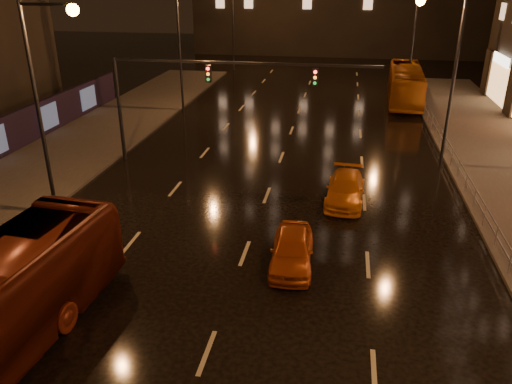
% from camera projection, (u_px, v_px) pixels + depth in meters
% --- Properties ---
extents(ground, '(140.00, 140.00, 0.00)m').
position_uv_depth(ground, '(277.00, 168.00, 29.66)').
color(ground, black).
rests_on(ground, ground).
extents(sidewalk_left, '(7.00, 70.00, 0.15)m').
position_uv_depth(sidewalk_left, '(20.00, 184.00, 27.25)').
color(sidewalk_left, '#38332D').
rests_on(sidewalk_left, ground).
extents(traffic_signal, '(15.31, 0.32, 6.20)m').
position_uv_depth(traffic_signal, '(191.00, 86.00, 28.56)').
color(traffic_signal, black).
rests_on(traffic_signal, ground).
extents(railing_right, '(0.05, 56.00, 1.00)m').
position_uv_depth(railing_right, '(467.00, 178.00, 25.88)').
color(railing_right, '#99999E').
rests_on(railing_right, sidewalk_right).
extents(bus_curb, '(3.35, 11.62, 3.20)m').
position_uv_depth(bus_curb, '(405.00, 84.00, 44.56)').
color(bus_curb, '#994D0F').
rests_on(bus_curb, ground).
extents(taxi_near, '(1.80, 4.10, 1.37)m').
position_uv_depth(taxi_near, '(292.00, 250.00, 19.55)').
color(taxi_near, '#C24E12').
rests_on(taxi_near, ground).
extents(taxi_far, '(2.05, 4.56, 1.30)m').
position_uv_depth(taxi_far, '(345.00, 189.00, 25.14)').
color(taxi_far, orange).
rests_on(taxi_far, ground).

